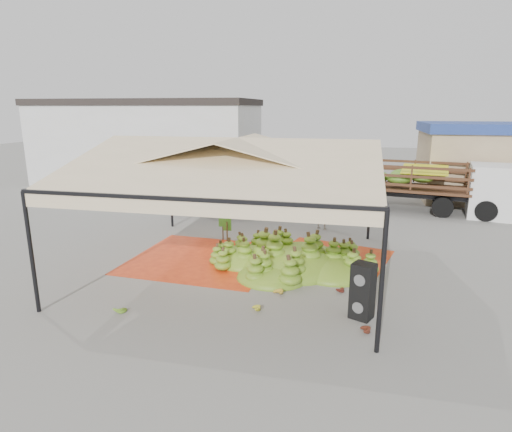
% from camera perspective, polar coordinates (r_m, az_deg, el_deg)
% --- Properties ---
extents(ground, '(90.00, 90.00, 0.00)m').
position_cam_1_polar(ground, '(13.50, -2.28, -6.84)').
color(ground, slate).
rests_on(ground, ground).
extents(canopy_tent, '(8.10, 8.10, 4.00)m').
position_cam_1_polar(canopy_tent, '(12.69, -2.42, 7.20)').
color(canopy_tent, black).
rests_on(canopy_tent, ground).
extents(building_white, '(14.30, 6.30, 5.40)m').
position_cam_1_polar(building_white, '(29.44, -14.22, 9.61)').
color(building_white, silver).
rests_on(building_white, ground).
extents(building_tan, '(6.30, 5.30, 4.10)m').
position_cam_1_polar(building_tan, '(26.16, 27.83, 6.49)').
color(building_tan, tan).
rests_on(building_tan, ground).
extents(tarp_left, '(4.73, 4.53, 0.01)m').
position_cam_1_polar(tarp_left, '(14.34, -7.12, -5.63)').
color(tarp_left, '#E34615').
rests_on(tarp_left, ground).
extents(tarp_right, '(4.41, 4.54, 0.01)m').
position_cam_1_polar(tarp_right, '(14.35, 9.59, -5.72)').
color(tarp_right, '#CA5213').
rests_on(tarp_right, ground).
extents(banana_heap, '(5.88, 5.08, 1.14)m').
position_cam_1_polar(banana_heap, '(13.28, 4.63, -4.62)').
color(banana_heap, '#537518').
rests_on(banana_heap, ground).
extents(hand_yellow_a, '(0.58, 0.54, 0.21)m').
position_cam_1_polar(hand_yellow_a, '(10.70, -0.40, -12.06)').
color(hand_yellow_a, gold).
rests_on(hand_yellow_a, ground).
extents(hand_yellow_b, '(0.61, 0.61, 0.22)m').
position_cam_1_polar(hand_yellow_b, '(11.55, 2.72, -10.02)').
color(hand_yellow_b, gold).
rests_on(hand_yellow_b, ground).
extents(hand_red_a, '(0.55, 0.50, 0.20)m').
position_cam_1_polar(hand_red_a, '(11.97, 10.85, -9.39)').
color(hand_red_a, '#591D14').
rests_on(hand_red_a, ground).
extents(hand_red_b, '(0.56, 0.49, 0.23)m').
position_cam_1_polar(hand_red_b, '(10.05, 13.87, -14.32)').
color(hand_red_b, '#592914').
rests_on(hand_red_b, ground).
extents(hand_green, '(0.56, 0.56, 0.20)m').
position_cam_1_polar(hand_green, '(11.21, -17.74, -11.56)').
color(hand_green, '#58851B').
rests_on(hand_green, ground).
extents(hanging_bunches, '(1.74, 0.24, 0.20)m').
position_cam_1_polar(hanging_bunches, '(13.48, 7.27, 4.59)').
color(hanging_bunches, '#5B821B').
rests_on(hanging_bunches, ground).
extents(speaker_stack, '(0.63, 0.59, 1.36)m').
position_cam_1_polar(speaker_stack, '(10.46, 14.02, -9.69)').
color(speaker_stack, black).
rests_on(speaker_stack, ground).
extents(banana_leaves, '(0.96, 1.36, 3.70)m').
position_cam_1_polar(banana_leaves, '(15.94, -4.25, -3.54)').
color(banana_leaves, '#1F731E').
rests_on(banana_leaves, ground).
extents(vendor, '(0.67, 0.53, 1.61)m').
position_cam_1_polar(vendor, '(17.70, 8.81, 0.83)').
color(vendor, gray).
rests_on(vendor, ground).
extents(truck_left, '(7.32, 4.62, 2.38)m').
position_cam_1_polar(truck_left, '(21.25, 1.78, 5.04)').
color(truck_left, '#452B17').
rests_on(truck_left, ground).
extents(truck_right, '(7.21, 3.52, 2.37)m').
position_cam_1_polar(truck_right, '(22.05, 23.14, 4.23)').
color(truck_right, '#4D2E19').
rests_on(truck_right, ground).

